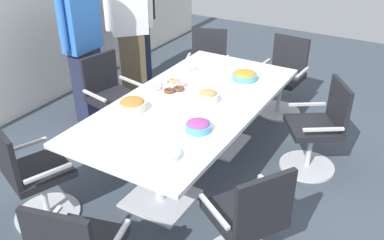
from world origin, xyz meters
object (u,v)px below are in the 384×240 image
(office_chair_0, at_px, (33,179))
(office_chair_6, at_px, (112,101))
(person_standing_2, at_px, (135,21))
(snack_bowl_cookies, at_px, (208,96))
(person_standing_0, at_px, (83,42))
(donut_platter, at_px, (168,86))
(conference_table, at_px, (192,113))
(snack_bowl_chips_orange, at_px, (245,75))
(office_chair_2, at_px, (248,224))
(office_chair_5, at_px, (207,71))
(snack_bowl_pretzels, at_px, (132,104))
(snack_bowl_candy_mix, at_px, (199,126))
(napkin_pile, at_px, (186,68))
(office_chair_3, at_px, (318,132))
(office_chair_4, at_px, (283,80))
(person_standing_1, at_px, (130,28))
(plate_stack, at_px, (166,154))

(office_chair_0, relative_size, office_chair_6, 1.00)
(person_standing_2, height_order, snack_bowl_cookies, person_standing_2)
(person_standing_0, relative_size, donut_platter, 5.22)
(conference_table, bearing_deg, snack_bowl_chips_orange, -17.49)
(office_chair_2, xyz_separation_m, office_chair_5, (2.28, 1.56, 0.00))
(person_standing_2, xyz_separation_m, snack_bowl_pretzels, (-1.81, -1.33, -0.10))
(office_chair_6, distance_m, snack_bowl_candy_mix, 1.57)
(office_chair_5, bearing_deg, napkin_pile, 82.34)
(office_chair_6, bearing_deg, conference_table, 93.92)
(office_chair_6, height_order, snack_bowl_pretzels, office_chair_6)
(office_chair_2, bearing_deg, snack_bowl_pretzels, 104.04)
(conference_table, bearing_deg, office_chair_2, -132.08)
(office_chair_5, bearing_deg, person_standing_2, -19.16)
(office_chair_3, xyz_separation_m, person_standing_2, (0.77, 2.71, 0.50))
(snack_bowl_candy_mix, bearing_deg, person_standing_2, 47.67)
(donut_platter, relative_size, napkin_pile, 1.93)
(person_standing_0, xyz_separation_m, snack_bowl_candy_mix, (-0.72, -1.88, -0.16))
(office_chair_2, distance_m, person_standing_0, 2.83)
(office_chair_4, xyz_separation_m, snack_bowl_cookies, (-1.58, 0.18, 0.40))
(office_chair_3, relative_size, snack_bowl_pretzels, 3.80)
(person_standing_2, bearing_deg, napkin_pile, 82.24)
(office_chair_6, height_order, snack_bowl_cookies, office_chair_6)
(office_chair_0, xyz_separation_m, snack_bowl_pretzels, (0.84, -0.38, 0.40))
(person_standing_0, distance_m, person_standing_1, 0.84)
(snack_bowl_chips_orange, bearing_deg, plate_stack, -176.95)
(person_standing_0, bearing_deg, snack_bowl_chips_orange, 101.47)
(napkin_pile, bearing_deg, person_standing_1, 64.51)
(donut_platter, bearing_deg, office_chair_3, -69.95)
(snack_bowl_chips_orange, relative_size, snack_bowl_cookies, 1.38)
(office_chair_0, height_order, office_chair_5, same)
(snack_bowl_chips_orange, height_order, snack_bowl_candy_mix, snack_bowl_chips_orange)
(office_chair_0, bearing_deg, office_chair_3, 67.40)
(donut_platter, height_order, napkin_pile, napkin_pile)
(office_chair_4, xyz_separation_m, snack_bowl_pretzels, (-2.05, 0.67, 0.40))
(office_chair_4, distance_m, snack_bowl_candy_mix, 2.09)
(office_chair_2, distance_m, person_standing_2, 3.51)
(conference_table, height_order, office_chair_2, office_chair_2)
(conference_table, relative_size, office_chair_2, 2.64)
(person_standing_2, distance_m, snack_bowl_pretzels, 2.25)
(office_chair_5, distance_m, plate_stack, 2.49)
(office_chair_6, bearing_deg, person_standing_0, -96.71)
(snack_bowl_chips_orange, relative_size, donut_platter, 0.72)
(office_chair_6, bearing_deg, napkin_pile, 133.86)
(person_standing_1, height_order, snack_bowl_cookies, person_standing_1)
(office_chair_2, bearing_deg, conference_table, 80.69)
(person_standing_1, distance_m, snack_bowl_chips_orange, 1.84)
(office_chair_6, bearing_deg, snack_bowl_cookies, 96.95)
(office_chair_3, xyz_separation_m, office_chair_4, (1.00, 0.71, 0.00))
(snack_bowl_candy_mix, bearing_deg, conference_table, 35.97)
(snack_bowl_pretzels, bearing_deg, person_standing_0, 59.74)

